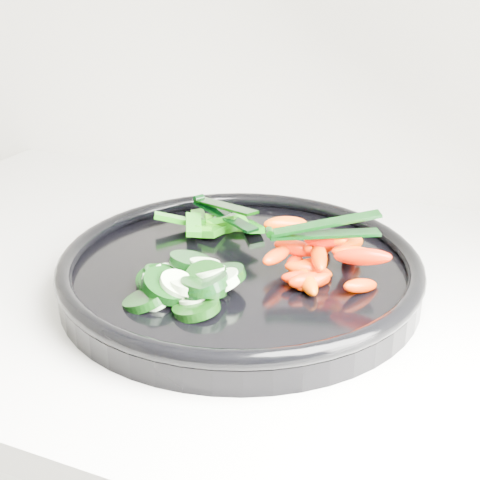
% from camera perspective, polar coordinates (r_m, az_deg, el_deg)
% --- Properties ---
extents(veggie_tray, '(0.43, 0.43, 0.04)m').
position_cam_1_polar(veggie_tray, '(0.69, -0.00, -2.61)').
color(veggie_tray, black).
rests_on(veggie_tray, counter).
extents(cucumber_pile, '(0.12, 0.13, 0.04)m').
position_cam_1_polar(cucumber_pile, '(0.64, -4.90, -3.65)').
color(cucumber_pile, black).
rests_on(cucumber_pile, veggie_tray).
extents(carrot_pile, '(0.15, 0.13, 0.05)m').
position_cam_1_polar(carrot_pile, '(0.67, 6.89, -1.46)').
color(carrot_pile, red).
rests_on(carrot_pile, veggie_tray).
extents(pepper_pile, '(0.13, 0.10, 0.04)m').
position_cam_1_polar(pepper_pile, '(0.77, -2.17, 1.27)').
color(pepper_pile, '#1F6C0A').
rests_on(pepper_pile, veggie_tray).
extents(tong_carrot, '(0.11, 0.07, 0.02)m').
position_cam_1_polar(tong_carrot, '(0.66, 6.95, 0.93)').
color(tong_carrot, black).
rests_on(tong_carrot, carrot_pile).
extents(tong_pepper, '(0.10, 0.07, 0.02)m').
position_cam_1_polar(tong_pepper, '(0.77, -1.49, 2.59)').
color(tong_pepper, black).
rests_on(tong_pepper, pepper_pile).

